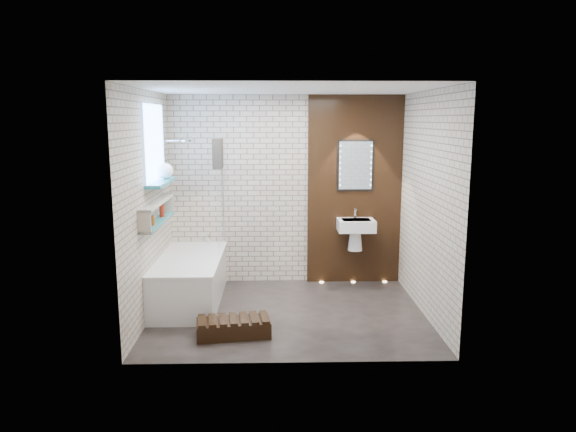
{
  "coord_description": "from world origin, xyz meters",
  "views": [
    {
      "loc": [
        -0.15,
        -6.01,
        2.28
      ],
      "look_at": [
        0.0,
        0.15,
        1.15
      ],
      "focal_mm": 33.2,
      "sensor_mm": 36.0,
      "label": 1
    }
  ],
  "objects_px": {
    "bathtub": "(190,279)",
    "walnut_step": "(233,328)",
    "bath_screen": "(220,196)",
    "led_mirror": "(356,166)",
    "washbasin": "(356,230)"
  },
  "relations": [
    {
      "from": "bath_screen",
      "to": "walnut_step",
      "type": "xyz_separation_m",
      "value": [
        0.27,
        -1.54,
        -1.19
      ]
    },
    {
      "from": "bathtub",
      "to": "bath_screen",
      "type": "xyz_separation_m",
      "value": [
        0.35,
        0.44,
        0.99
      ]
    },
    {
      "from": "bathtub",
      "to": "bath_screen",
      "type": "height_order",
      "value": "bath_screen"
    },
    {
      "from": "bath_screen",
      "to": "washbasin",
      "type": "relative_size",
      "value": 2.41
    },
    {
      "from": "bath_screen",
      "to": "led_mirror",
      "type": "xyz_separation_m",
      "value": [
        1.82,
        0.34,
        0.37
      ]
    },
    {
      "from": "bath_screen",
      "to": "bathtub",
      "type": "bearing_deg",
      "value": -128.9
    },
    {
      "from": "bath_screen",
      "to": "washbasin",
      "type": "distance_m",
      "value": 1.89
    },
    {
      "from": "bathtub",
      "to": "walnut_step",
      "type": "bearing_deg",
      "value": -60.44
    },
    {
      "from": "bathtub",
      "to": "led_mirror",
      "type": "height_order",
      "value": "led_mirror"
    },
    {
      "from": "bath_screen",
      "to": "led_mirror",
      "type": "distance_m",
      "value": 1.89
    },
    {
      "from": "bathtub",
      "to": "washbasin",
      "type": "bearing_deg",
      "value": 16.01
    },
    {
      "from": "led_mirror",
      "to": "walnut_step",
      "type": "height_order",
      "value": "led_mirror"
    },
    {
      "from": "washbasin",
      "to": "walnut_step",
      "type": "height_order",
      "value": "washbasin"
    },
    {
      "from": "washbasin",
      "to": "led_mirror",
      "type": "bearing_deg",
      "value": 90.0
    },
    {
      "from": "walnut_step",
      "to": "washbasin",
      "type": "bearing_deg",
      "value": 48.08
    }
  ]
}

